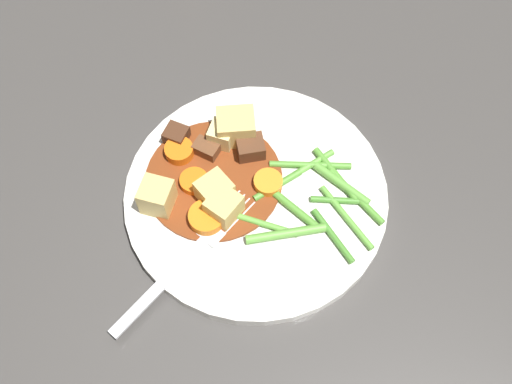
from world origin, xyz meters
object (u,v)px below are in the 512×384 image
carrot_slice_0 (207,218)px  potato_chunk_2 (236,128)px  potato_chunk_4 (215,192)px  potato_chunk_1 (157,197)px  meat_chunk_1 (251,148)px  dinner_plate (256,195)px  fork (188,257)px  carrot_slice_1 (268,183)px  meat_chunk_2 (176,136)px  potato_chunk_3 (224,207)px  meat_chunk_0 (206,149)px  carrot_slice_2 (194,184)px  potato_chunk_0 (222,135)px  carrot_slice_3 (179,152)px

carrot_slice_0 → potato_chunk_2: size_ratio=0.91×
carrot_slice_0 → potato_chunk_4: size_ratio=1.14×
carrot_slice_0 → potato_chunk_4: bearing=-98.8°
potato_chunk_1 → meat_chunk_1: (-0.08, -0.07, -0.01)m
dinner_plate → potato_chunk_4: bearing=17.9°
meat_chunk_1 → fork: (0.04, 0.12, -0.01)m
potato_chunk_1 → carrot_slice_1: bearing=-161.0°
dinner_plate → meat_chunk_2: (0.09, -0.05, 0.02)m
dinner_plate → carrot_slice_1: carrot_slice_1 is taller
potato_chunk_4 → fork: 0.07m
carrot_slice_0 → meat_chunk_1: size_ratio=1.28×
potato_chunk_4 → fork: size_ratio=0.19×
potato_chunk_3 → potato_chunk_4: size_ratio=0.99×
dinner_plate → carrot_slice_0: bearing=41.8°
dinner_plate → fork: 0.09m
potato_chunk_3 → potato_chunk_2: bearing=-88.8°
meat_chunk_0 → meat_chunk_2: 0.03m
dinner_plate → meat_chunk_0: meat_chunk_0 is taller
potato_chunk_4 → potato_chunk_2: bearing=-97.5°
carrot_slice_2 → meat_chunk_0: 0.04m
meat_chunk_0 → potato_chunk_0: bearing=-131.2°
potato_chunk_2 → meat_chunk_1: size_ratio=1.41×
fork → potato_chunk_2: bearing=-100.0°
potato_chunk_3 → meat_chunk_2: 0.10m
potato_chunk_0 → meat_chunk_1: potato_chunk_0 is taller
carrot_slice_1 → potato_chunk_3: (0.04, 0.04, 0.01)m
carrot_slice_0 → potato_chunk_0: size_ratio=1.35×
carrot_slice_3 → meat_chunk_2: meat_chunk_2 is taller
potato_chunk_0 → meat_chunk_2: size_ratio=1.15×
potato_chunk_0 → meat_chunk_2: 0.05m
meat_chunk_0 → meat_chunk_1: size_ratio=0.93×
potato_chunk_0 → potato_chunk_1: potato_chunk_1 is taller
dinner_plate → carrot_slice_0: (0.04, 0.04, 0.01)m
potato_chunk_1 → carrot_slice_2: bearing=-141.1°
dinner_plate → carrot_slice_3: (0.08, -0.03, 0.01)m
carrot_slice_0 → meat_chunk_2: meat_chunk_2 is taller
carrot_slice_0 → meat_chunk_1: meat_chunk_1 is taller
potato_chunk_2 → carrot_slice_2: bearing=62.8°
carrot_slice_3 → fork: carrot_slice_3 is taller
potato_chunk_0 → fork: potato_chunk_0 is taller
carrot_slice_0 → potato_chunk_2: potato_chunk_2 is taller
carrot_slice_1 → meat_chunk_0: (0.06, -0.03, 0.00)m
carrot_slice_2 → meat_chunk_1: meat_chunk_1 is taller
potato_chunk_1 → carrot_slice_0: bearing=167.1°
dinner_plate → carrot_slice_1: size_ratio=9.12×
potato_chunk_4 → potato_chunk_3: bearing=126.6°
carrot_slice_2 → fork: bearing=96.4°
carrot_slice_1 → meat_chunk_2: bearing=-22.0°
meat_chunk_1 → meat_chunk_2: 0.08m
potato_chunk_4 → fork: (0.01, 0.06, -0.01)m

